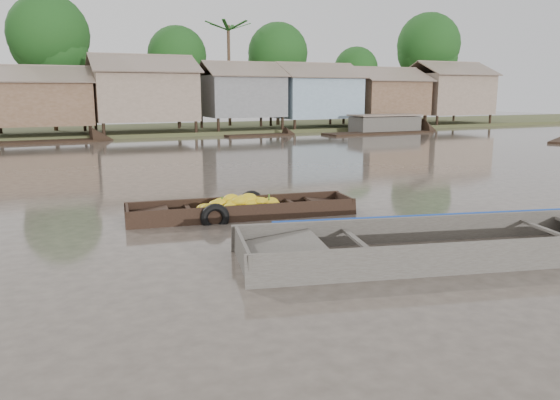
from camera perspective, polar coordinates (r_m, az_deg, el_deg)
name	(u,v)px	position (r m, az deg, el deg)	size (l,w,h in m)	color
ground	(308,256)	(9.95, 2.92, -5.85)	(120.00, 120.00, 0.00)	#463D35
riverbank	(144,90)	(41.00, -13.99, 11.14)	(120.00, 12.47, 10.22)	#384723
banana_boat	(239,210)	(13.06, -4.31, -1.05)	(5.53, 1.98, 0.74)	black
viewer_boat	(459,251)	(10.52, 18.18, -5.04)	(8.38, 3.90, 0.65)	#433E38
distant_boats	(314,133)	(37.04, 3.58, 7.05)	(46.17, 14.15, 1.38)	black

